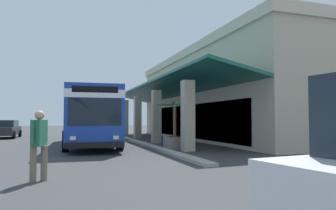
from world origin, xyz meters
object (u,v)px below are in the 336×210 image
Objects in this scene: transit_bus at (91,114)px; potted_palm at (175,138)px; parked_sedan_charcoal at (5,129)px; pedestrian at (39,141)px.

potted_palm is at bearing 47.07° from transit_bus.
parked_sedan_charcoal is 16.76m from potted_palm.
parked_sedan_charcoal is at bearing -168.76° from pedestrian.
pedestrian is (10.81, -2.08, -0.85)m from transit_bus.
parked_sedan_charcoal is 20.85m from pedestrian.
transit_bus reaches higher than potted_palm.
transit_bus is 11.49m from parked_sedan_charcoal.
transit_bus reaches higher than pedestrian.
transit_bus reaches higher than parked_sedan_charcoal.
pedestrian is 9.35m from potted_palm.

